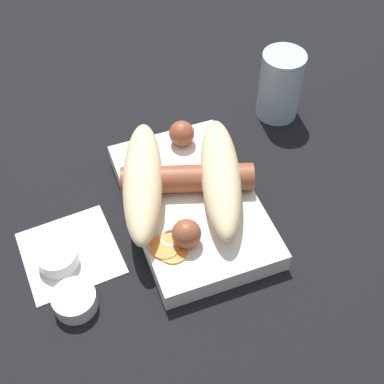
% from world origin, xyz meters
% --- Properties ---
extents(ground_plane, '(3.00, 3.00, 0.00)m').
position_xyz_m(ground_plane, '(0.00, 0.00, 0.00)').
color(ground_plane, black).
extents(food_tray, '(0.25, 0.15, 0.03)m').
position_xyz_m(food_tray, '(0.00, 0.00, 0.01)').
color(food_tray, silver).
rests_on(food_tray, ground_plane).
extents(bread_roll, '(0.23, 0.20, 0.05)m').
position_xyz_m(bread_roll, '(-0.01, -0.01, 0.05)').
color(bread_roll, beige).
rests_on(bread_roll, food_tray).
extents(sausage, '(0.19, 0.17, 0.03)m').
position_xyz_m(sausage, '(-0.02, -0.00, 0.05)').
color(sausage, brown).
rests_on(sausage, food_tray).
extents(pickled_veggies, '(0.06, 0.07, 0.00)m').
position_xyz_m(pickled_veggies, '(0.06, -0.05, 0.03)').
color(pickled_veggies, orange).
rests_on(pickled_veggies, food_tray).
extents(napkin, '(0.12, 0.12, 0.00)m').
position_xyz_m(napkin, '(0.01, -0.16, 0.00)').
color(napkin, white).
rests_on(napkin, ground_plane).
extents(condiment_cup_near, '(0.05, 0.05, 0.02)m').
position_xyz_m(condiment_cup_near, '(0.02, -0.18, 0.01)').
color(condiment_cup_near, silver).
rests_on(condiment_cup_near, ground_plane).
extents(condiment_cup_far, '(0.05, 0.05, 0.02)m').
position_xyz_m(condiment_cup_far, '(0.08, -0.17, 0.01)').
color(condiment_cup_far, silver).
rests_on(condiment_cup_far, ground_plane).
extents(drink_glass, '(0.06, 0.06, 0.10)m').
position_xyz_m(drink_glass, '(-0.13, 0.19, 0.05)').
color(drink_glass, silver).
rests_on(drink_glass, ground_plane).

